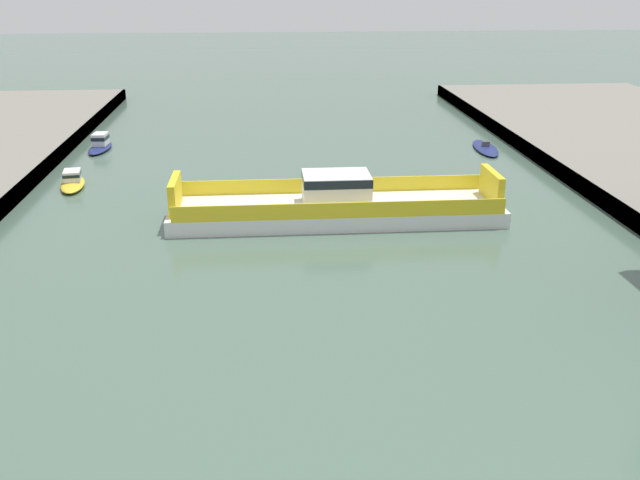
# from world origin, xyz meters

# --- Properties ---
(chain_ferry) EXTENTS (23.60, 6.20, 3.37)m
(chain_ferry) POSITION_xyz_m (1.91, 37.24, 1.04)
(chain_ferry) COLOR silver
(chain_ferry) RESTS_ON ground
(moored_boat_near_right) EXTENTS (2.61, 5.41, 1.34)m
(moored_boat_near_right) POSITION_xyz_m (-18.93, 47.00, 0.49)
(moored_boat_near_right) COLOR yellow
(moored_boat_near_right) RESTS_ON ground
(moored_boat_far_left) EXTENTS (2.68, 7.26, 0.86)m
(moored_boat_far_left) POSITION_xyz_m (18.88, 56.81, 0.19)
(moored_boat_far_left) COLOR navy
(moored_boat_far_left) RESTS_ON ground
(moored_boat_upstream_a) EXTENTS (2.18, 5.55, 1.62)m
(moored_boat_upstream_a) POSITION_xyz_m (-19.31, 59.92, 0.61)
(moored_boat_upstream_a) COLOR navy
(moored_boat_upstream_a) RESTS_ON ground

